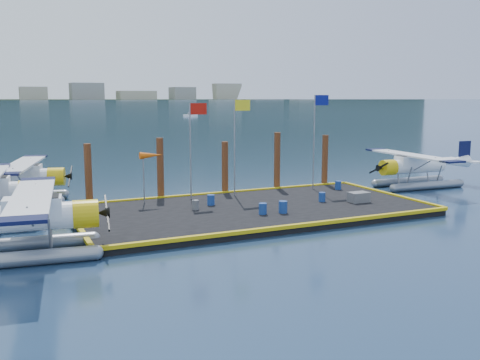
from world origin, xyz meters
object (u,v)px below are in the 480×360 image
(flagpole_red, at_px, (193,136))
(piling_1, at_px, (160,171))
(drum_5, at_px, (211,200))
(piling_0, at_px, (88,177))
(piling_3, at_px, (277,163))
(drum_0, at_px, (195,205))
(flagpole_blue, at_px, (317,127))
(seaplane_a, at_px, (23,222))
(flagpole_yellow, at_px, (237,132))
(piling_2, at_px, (225,170))
(piling_4, at_px, (325,162))
(drum_1, at_px, (283,207))
(drum_4, at_px, (338,185))
(seaplane_d, at_px, (414,168))
(crate, at_px, (359,197))
(drum_2, at_px, (322,197))
(drum_3, at_px, (263,209))
(windsock, at_px, (151,156))
(seaplane_c, at_px, (17,180))

(flagpole_red, xyz_separation_m, piling_1, (-1.71, 1.60, -2.30))
(drum_5, relative_size, piling_0, 0.16)
(piling_3, bearing_deg, flagpole_red, -166.75)
(drum_0, xyz_separation_m, piling_0, (-5.19, 4.66, 1.33))
(piling_0, bearing_deg, flagpole_red, -14.46)
(flagpole_blue, xyz_separation_m, piling_0, (-15.20, 1.60, -2.69))
(seaplane_a, relative_size, piling_1, 2.44)
(flagpole_yellow, bearing_deg, piling_3, 22.85)
(piling_2, xyz_separation_m, piling_4, (8.00, 0.00, 0.10))
(flagpole_red, relative_size, piling_2, 1.58)
(drum_0, relative_size, drum_5, 0.88)
(drum_0, bearing_deg, piling_1, 98.39)
(drum_1, xyz_separation_m, piling_0, (-9.33, 7.50, 1.27))
(drum_0, height_order, drum_4, drum_4)
(seaplane_d, height_order, piling_1, piling_1)
(crate, relative_size, piling_4, 0.30)
(drum_2, relative_size, piling_3, 0.13)
(piling_1, bearing_deg, seaplane_d, -6.78)
(flagpole_red, bearing_deg, piling_1, 136.85)
(drum_0, bearing_deg, flagpole_blue, 16.97)
(seaplane_d, relative_size, drum_3, 15.35)
(flagpole_red, distance_m, windsock, 2.97)
(seaplane_c, relative_size, flagpole_yellow, 1.57)
(piling_4, bearing_deg, piling_3, 180.00)
(flagpole_red, bearing_deg, crate, -30.05)
(piling_0, bearing_deg, windsock, -24.73)
(seaplane_d, height_order, drum_3, seaplane_d)
(drum_5, bearing_deg, piling_3, 30.29)
(seaplane_c, bearing_deg, drum_4, 87.12)
(drum_1, relative_size, drum_3, 1.08)
(drum_2, height_order, flagpole_blue, flagpole_blue)
(seaplane_c, xyz_separation_m, drum_1, (13.26, -11.11, -0.77))
(drum_2, height_order, windsock, windsock)
(drum_0, bearing_deg, piling_4, 21.51)
(seaplane_d, bearing_deg, windsock, 91.04)
(drum_4, bearing_deg, flagpole_red, 174.94)
(crate, distance_m, flagpole_yellow, 8.66)
(crate, distance_m, windsock, 12.92)
(flagpole_red, distance_m, piling_2, 4.07)
(seaplane_a, xyz_separation_m, flagpole_red, (10.34, 7.56, 2.82))
(seaplane_d, xyz_separation_m, flagpole_blue, (-8.29, 0.66, 3.22))
(flagpole_yellow, bearing_deg, piling_0, 170.14)
(crate, distance_m, piling_4, 7.12)
(drum_2, bearing_deg, drum_5, 164.30)
(drum_4, relative_size, piling_3, 0.14)
(seaplane_c, height_order, drum_2, seaplane_c)
(seaplane_a, distance_m, flagpole_yellow, 15.61)
(seaplane_a, bearing_deg, piling_0, 162.63)
(drum_4, relative_size, crate, 0.50)
(seaplane_a, height_order, drum_2, seaplane_a)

